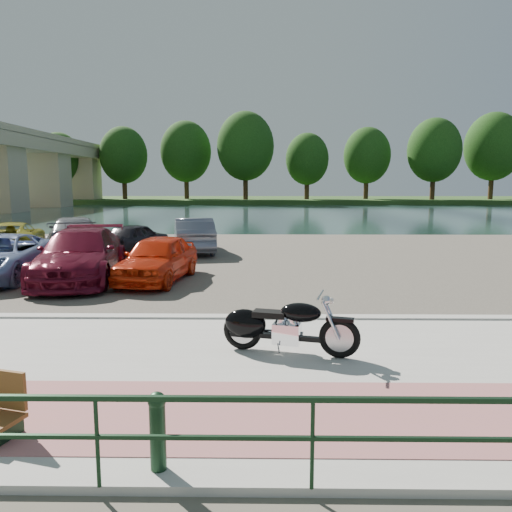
{
  "coord_description": "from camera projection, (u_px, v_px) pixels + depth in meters",
  "views": [
    {
      "loc": [
        -0.46,
        -8.31,
        2.93
      ],
      "look_at": [
        -0.64,
        4.23,
        1.1
      ],
      "focal_mm": 35.0,
      "sensor_mm": 36.0,
      "label": 1
    }
  ],
  "objects": [
    {
      "name": "ground",
      "position": [
        289.0,
        354.0,
        8.64
      ],
      "size": [
        200.0,
        200.0,
        0.0
      ],
      "primitive_type": "plane",
      "color": "#595447",
      "rests_on": "ground"
    },
    {
      "name": "far_trees",
      "position": [
        296.0,
        152.0,
        72.59
      ],
      "size": [
        70.25,
        10.68,
        12.52
      ],
      "color": "#362313",
      "rests_on": "far_bank"
    },
    {
      "name": "promenade",
      "position": [
        293.0,
        373.0,
        7.65
      ],
      "size": [
        60.0,
        6.0,
        0.1
      ],
      "primitive_type": "cube",
      "color": "#AFABA4",
      "rests_on": "ground"
    },
    {
      "name": "motorcycle",
      "position": [
        277.0,
        326.0,
        8.37
      ],
      "size": [
        2.29,
        0.93,
        1.05
      ],
      "rotation": [
        0.0,
        0.0,
        -0.25
      ],
      "color": "black",
      "rests_on": "promenade"
    },
    {
      "name": "car_7",
      "position": [
        75.0,
        234.0,
        21.22
      ],
      "size": [
        3.66,
        5.55,
        1.49
      ],
      "primitive_type": "imported",
      "rotation": [
        0.0,
        0.0,
        3.47
      ],
      "color": "gray",
      "rests_on": "parking_lot"
    },
    {
      "name": "parking_lot",
      "position": [
        275.0,
        258.0,
        19.52
      ],
      "size": [
        60.0,
        18.0,
        0.04
      ],
      "primitive_type": "cube",
      "color": "#48443A",
      "rests_on": "ground"
    },
    {
      "name": "kerb",
      "position": [
        284.0,
        319.0,
        10.61
      ],
      "size": [
        60.0,
        0.3,
        0.14
      ],
      "primitive_type": "cube",
      "color": "#AFABA4",
      "rests_on": "ground"
    },
    {
      "name": "river",
      "position": [
        268.0,
        214.0,
        48.22
      ],
      "size": [
        120.0,
        40.0,
        0.0
      ],
      "primitive_type": "cube",
      "color": "#192E2D",
      "rests_on": "ground"
    },
    {
      "name": "car_9",
      "position": [
        194.0,
        235.0,
        21.11
      ],
      "size": [
        2.39,
        4.63,
        1.45
      ],
      "primitive_type": "imported",
      "rotation": [
        0.0,
        0.0,
        3.34
      ],
      "color": "slate",
      "rests_on": "parking_lot"
    },
    {
      "name": "car_3",
      "position": [
        81.0,
        255.0,
        14.85
      ],
      "size": [
        2.87,
        5.55,
        1.54
      ],
      "primitive_type": "imported",
      "rotation": [
        0.0,
        0.0,
        0.14
      ],
      "color": "maroon",
      "rests_on": "parking_lot"
    },
    {
      "name": "car_8",
      "position": [
        136.0,
        237.0,
        21.11
      ],
      "size": [
        2.61,
        3.9,
        1.23
      ],
      "primitive_type": "imported",
      "rotation": [
        0.0,
        0.0,
        2.79
      ],
      "color": "black",
      "rests_on": "parking_lot"
    },
    {
      "name": "railing",
      "position": [
        313.0,
        419.0,
        4.57
      ],
      "size": [
        24.04,
        0.05,
        0.9
      ],
      "color": "black",
      "rests_on": "promenade"
    },
    {
      "name": "bollards",
      "position": [
        141.0,
        427.0,
        4.93
      ],
      "size": [
        10.68,
        0.18,
        0.81
      ],
      "color": "black",
      "rests_on": "promenade"
    },
    {
      "name": "car_6",
      "position": [
        13.0,
        237.0,
        21.05
      ],
      "size": [
        3.39,
        5.04,
        1.28
      ],
      "primitive_type": "imported",
      "rotation": [
        0.0,
        0.0,
        3.44
      ],
      "color": "#A59D26",
      "rests_on": "parking_lot"
    },
    {
      "name": "car_4",
      "position": [
        157.0,
        258.0,
        14.78
      ],
      "size": [
        2.14,
        4.19,
        1.37
      ],
      "primitive_type": "imported",
      "rotation": [
        0.0,
        0.0,
        -0.14
      ],
      "color": "red",
      "rests_on": "parking_lot"
    },
    {
      "name": "far_bank",
      "position": [
        266.0,
        200.0,
        79.84
      ],
      "size": [
        120.0,
        24.0,
        0.6
      ],
      "primitive_type": "cube",
      "color": "#1E4017",
      "rests_on": "ground"
    },
    {
      "name": "pink_path",
      "position": [
        300.0,
        414.0,
        6.16
      ],
      "size": [
        60.0,
        2.0,
        0.01
      ],
      "primitive_type": "cube",
      "color": "#A9675F",
      "rests_on": "promenade"
    }
  ]
}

